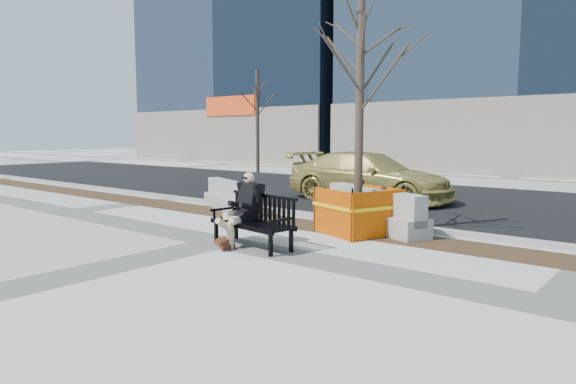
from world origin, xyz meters
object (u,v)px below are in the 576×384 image
(tree_fence, at_px, (358,233))
(jersey_barrier_right, at_px, (372,229))
(seated_man, at_px, (246,244))
(bench, at_px, (252,247))
(jersey_barrier_left, at_px, (231,211))
(sedan, at_px, (369,201))

(tree_fence, xyz_separation_m, jersey_barrier_right, (-0.01, 0.66, 0.00))
(seated_man, distance_m, tree_fence, 2.60)
(bench, xyz_separation_m, tree_fence, (0.86, 2.44, 0.00))
(jersey_barrier_left, bearing_deg, tree_fence, 15.86)
(bench, height_order, tree_fence, tree_fence)
(seated_man, relative_size, tree_fence, 0.26)
(jersey_barrier_left, bearing_deg, jersey_barrier_right, 24.21)
(seated_man, xyz_separation_m, jersey_barrier_left, (-3.39, 2.92, 0.00))
(tree_fence, bearing_deg, jersey_barrier_right, 90.83)
(sedan, bearing_deg, jersey_barrier_right, -151.36)
(jersey_barrier_right, bearing_deg, bench, -80.55)
(seated_man, relative_size, jersey_barrier_right, 0.43)
(bench, bearing_deg, jersey_barrier_right, 82.43)
(tree_fence, relative_size, jersey_barrier_right, 1.65)
(bench, bearing_deg, jersey_barrier_left, 148.21)
(sedan, xyz_separation_m, jersey_barrier_left, (-1.92, -4.32, 0.00))
(tree_fence, height_order, jersey_barrier_right, tree_fence)
(bench, relative_size, seated_man, 1.36)
(bench, distance_m, jersey_barrier_left, 4.72)
(jersey_barrier_left, bearing_deg, bench, -16.53)
(tree_fence, relative_size, sedan, 1.00)
(seated_man, distance_m, sedan, 7.38)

